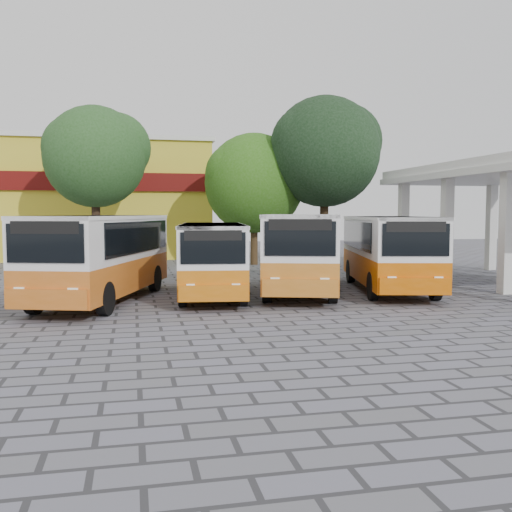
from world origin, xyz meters
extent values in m
plane|color=#5A595F|center=(0.00, 0.00, 0.00)|extent=(90.00, 90.00, 0.00)
cube|color=silver|center=(7.85, 10.50, 2.50)|extent=(0.45, 0.45, 5.00)
cube|color=silver|center=(13.15, 10.50, 2.50)|extent=(0.45, 0.45, 5.00)
cube|color=gold|center=(-11.00, 26.00, 4.00)|extent=(20.00, 10.00, 8.00)
cube|color=#590C0A|center=(-11.00, 20.90, 5.20)|extent=(20.00, 0.20, 1.20)
cube|color=silver|center=(-11.00, 26.00, 8.15)|extent=(20.40, 10.40, 0.30)
cube|color=#BE5C18|center=(-7.43, 3.16, 0.95)|extent=(5.01, 8.80, 1.11)
cube|color=silver|center=(-7.43, 3.16, 2.28)|extent=(5.01, 8.80, 1.55)
cube|color=silver|center=(-7.43, 3.16, 2.99)|extent=(5.05, 8.82, 0.13)
cube|color=black|center=(-8.72, 3.16, 2.30)|extent=(2.19, 6.63, 1.11)
cube|color=black|center=(-6.15, 3.16, 2.30)|extent=(2.19, 6.63, 1.11)
cube|color=black|center=(-7.43, -1.08, 2.30)|extent=(2.17, 0.75, 1.11)
cube|color=black|center=(-7.43, -1.08, 2.74)|extent=(1.92, 0.67, 0.36)
cylinder|color=black|center=(-8.57, 0.42, 0.53)|extent=(0.30, 1.05, 1.05)
cylinder|color=black|center=(-6.29, 0.42, 0.53)|extent=(0.30, 1.05, 1.05)
cylinder|color=black|center=(-8.57, 5.90, 0.53)|extent=(0.30, 1.05, 1.05)
cylinder|color=black|center=(-6.29, 5.90, 0.53)|extent=(0.30, 1.05, 1.05)
cube|color=#C56209|center=(-3.40, 3.63, 0.85)|extent=(3.23, 7.77, 0.99)
cube|color=silver|center=(-3.40, 3.63, 2.04)|extent=(3.23, 7.77, 1.39)
cube|color=silver|center=(-3.40, 3.63, 2.68)|extent=(3.27, 7.78, 0.11)
cube|color=black|center=(-4.55, 3.63, 2.06)|extent=(0.86, 6.18, 0.99)
cube|color=black|center=(-2.25, 3.63, 2.06)|extent=(0.86, 6.18, 0.99)
cube|color=black|center=(-3.40, -0.16, 2.06)|extent=(2.02, 0.31, 0.99)
cube|color=black|center=(-3.40, -0.16, 2.45)|extent=(1.78, 0.29, 0.32)
cylinder|color=black|center=(-4.42, 1.18, 0.47)|extent=(0.26, 0.94, 0.94)
cylinder|color=black|center=(-2.38, 1.18, 0.47)|extent=(0.26, 0.94, 0.94)
cylinder|color=black|center=(-4.42, 6.09, 0.47)|extent=(0.26, 0.94, 0.94)
cylinder|color=black|center=(-2.38, 6.09, 0.47)|extent=(0.26, 0.94, 0.94)
cube|color=#BC6A1A|center=(0.15, 3.99, 0.96)|extent=(4.90, 8.90, 1.12)
cube|color=silver|center=(0.15, 3.99, 2.31)|extent=(4.90, 8.90, 1.57)
cube|color=silver|center=(0.15, 3.99, 3.03)|extent=(4.95, 8.92, 0.13)
cube|color=black|center=(-1.15, 3.99, 2.32)|extent=(2.07, 6.76, 1.12)
cube|color=black|center=(1.45, 3.99, 2.32)|extent=(2.07, 6.76, 1.12)
cube|color=black|center=(0.15, -0.29, 2.32)|extent=(2.21, 0.71, 1.12)
cube|color=black|center=(0.15, -0.29, 2.77)|extent=(1.96, 0.64, 0.36)
cylinder|color=black|center=(-1.00, 1.22, 0.53)|extent=(0.30, 1.07, 1.07)
cylinder|color=black|center=(1.30, 1.22, 0.53)|extent=(0.30, 1.07, 1.07)
cylinder|color=black|center=(-1.00, 6.76, 0.53)|extent=(0.30, 1.07, 1.07)
cylinder|color=black|center=(1.30, 6.76, 0.53)|extent=(0.30, 1.07, 1.07)
cube|color=#C45300|center=(3.80, 3.70, 0.94)|extent=(4.30, 8.63, 1.09)
cube|color=silver|center=(3.80, 3.70, 2.24)|extent=(4.30, 8.63, 1.52)
cube|color=silver|center=(3.80, 3.70, 2.94)|extent=(4.35, 8.64, 0.12)
cube|color=black|center=(2.54, 3.70, 2.26)|extent=(1.60, 6.67, 1.09)
cube|color=black|center=(5.06, 3.70, 2.26)|extent=(1.60, 6.67, 1.09)
cube|color=black|center=(3.80, -0.46, 2.26)|extent=(2.18, 0.55, 1.09)
cube|color=black|center=(3.80, -0.46, 2.69)|extent=(1.93, 0.51, 0.35)
cylinder|color=black|center=(2.68, 1.01, 0.52)|extent=(0.29, 1.04, 1.04)
cylinder|color=black|center=(4.92, 1.01, 0.52)|extent=(0.29, 1.04, 1.04)
cylinder|color=black|center=(2.68, 6.39, 0.52)|extent=(0.29, 1.04, 1.04)
cylinder|color=black|center=(4.92, 6.39, 0.52)|extent=(0.29, 1.04, 1.04)
cylinder|color=#312216|center=(-8.36, 15.84, 2.21)|extent=(0.48, 0.48, 4.41)
sphere|color=#1E4618|center=(-8.36, 15.84, 6.31)|extent=(5.70, 5.70, 5.70)
sphere|color=#1E4618|center=(-7.22, 16.14, 6.88)|extent=(3.99, 3.99, 3.99)
sphere|color=#1E4618|center=(-9.36, 15.64, 6.74)|extent=(3.70, 3.70, 3.70)
cylinder|color=#4B361E|center=(0.92, 16.38, 1.85)|extent=(0.44, 0.44, 3.71)
sphere|color=#275A0F|center=(0.92, 16.38, 4.96)|extent=(6.04, 6.04, 6.04)
sphere|color=#275A0F|center=(2.13, 16.68, 5.56)|extent=(4.23, 4.23, 4.23)
sphere|color=#275A0F|center=(-0.14, 16.18, 5.41)|extent=(3.93, 3.93, 3.93)
cylinder|color=#2F2113|center=(4.70, 14.33, 2.38)|extent=(0.50, 0.50, 4.76)
sphere|color=black|center=(4.70, 14.33, 6.73)|extent=(6.45, 6.45, 6.45)
sphere|color=black|center=(5.99, 14.63, 7.37)|extent=(4.52, 4.52, 4.52)
sphere|color=black|center=(3.58, 14.13, 7.21)|extent=(4.19, 4.19, 4.19)
camera|label=1|loc=(-6.32, -17.69, 3.13)|focal=40.00mm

